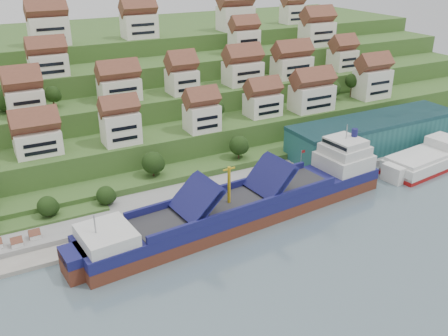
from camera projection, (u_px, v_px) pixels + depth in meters
ground at (265, 213)px, 127.17m from camera, size 300.00×300.00×0.00m
quay at (295, 172)px, 147.39m from camera, size 180.00×14.00×2.20m
pebble_beach at (17, 248)px, 111.76m from camera, size 45.00×20.00×1.00m
hillside at (132, 82)px, 206.24m from camera, size 260.00×128.00×31.00m
hillside_village at (192, 67)px, 169.66m from camera, size 152.78×63.23×29.49m
hillside_trees at (167, 120)px, 149.81m from camera, size 143.55×62.37×29.67m
warehouse at (374, 133)px, 160.23m from camera, size 60.00×15.00×10.00m
flagpole at (301, 161)px, 140.19m from camera, size 1.28×0.16×8.00m
beach_huts at (7, 247)px, 109.24m from camera, size 14.40×3.70×2.20m
cargo_ship at (251, 205)px, 123.97m from camera, size 83.46×20.16×18.39m
second_ship at (429, 159)px, 152.13m from camera, size 32.16×15.31×8.98m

